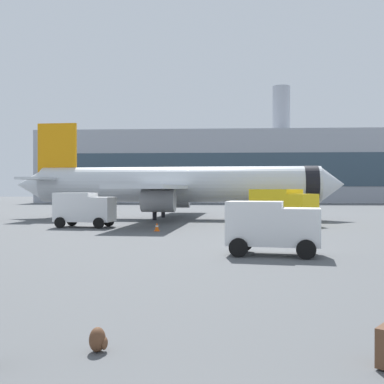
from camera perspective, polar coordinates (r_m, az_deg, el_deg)
The scene contains 9 objects.
airplane_at_gate at distance 50.41m, azimuth -2.05°, elevation 0.86°, with size 35.75×32.25×10.50m.
service_truck at distance 40.32m, azimuth -12.98°, elevation -1.92°, with size 5.04×3.04×2.90m.
fuel_truck at distance 42.71m, azimuth 10.89°, elevation -1.57°, with size 5.89×5.99×3.20m.
cargo_van at distance 22.97m, azimuth 9.67°, elevation -3.99°, with size 4.68×2.98×2.60m.
safety_cone_near at distance 53.80m, azimuth -14.75°, elevation -2.73°, with size 0.44×0.44×0.66m.
safety_cone_mid at distance 35.81m, azimuth -4.29°, elevation -4.24°, with size 0.44×0.44×0.67m.
safety_cone_far at distance 55.87m, azimuth 10.43°, elevation -2.58°, with size 0.44×0.44×0.73m.
traveller_backpack at distance 9.77m, azimuth -11.33°, elevation -17.22°, with size 0.36×0.40×0.48m.
terminal_building at distance 119.72m, azimuth 5.20°, elevation 2.96°, with size 95.30×22.92×29.21m.
Camera 1 is at (0.02, -3.36, 3.17)m, focal length 43.89 mm.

